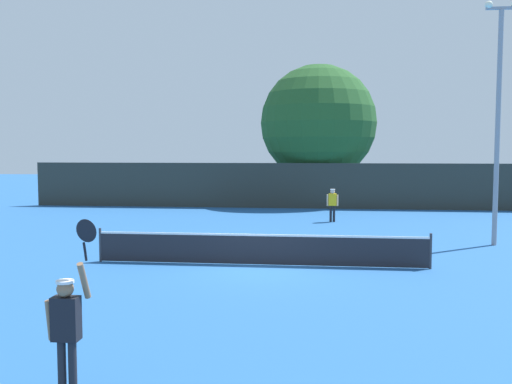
% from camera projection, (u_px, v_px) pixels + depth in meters
% --- Properties ---
extents(ground_plane, '(120.00, 120.00, 0.00)m').
position_uv_depth(ground_plane, '(260.00, 265.00, 17.08)').
color(ground_plane, '#235693').
extents(tennis_net, '(10.30, 0.08, 1.07)m').
position_uv_depth(tennis_net, '(260.00, 249.00, 17.04)').
color(tennis_net, '#232328').
rests_on(tennis_net, ground).
extents(perimeter_fence, '(32.03, 0.12, 2.75)m').
position_uv_depth(perimeter_fence, '(288.00, 186.00, 33.66)').
color(perimeter_fence, '#2D332D').
rests_on(perimeter_fence, ground).
extents(player_serving, '(0.67, 0.40, 2.57)m').
position_uv_depth(player_serving, '(67.00, 320.00, 7.84)').
color(player_serving, black).
rests_on(player_serving, ground).
extents(player_receiving, '(0.57, 0.24, 1.63)m').
position_uv_depth(player_receiving, '(332.00, 202.00, 27.25)').
color(player_receiving, yellow).
rests_on(player_receiving, ground).
extents(tennis_ball, '(0.07, 0.07, 0.07)m').
position_uv_depth(tennis_ball, '(204.00, 259.00, 17.92)').
color(tennis_ball, '#CCE033').
rests_on(tennis_ball, ground).
extents(light_pole, '(1.18, 0.28, 8.93)m').
position_uv_depth(light_pole, '(498.00, 109.00, 20.29)').
color(light_pole, gray).
rests_on(light_pole, ground).
extents(large_tree, '(7.58, 7.58, 9.11)m').
position_uv_depth(large_tree, '(318.00, 123.00, 36.24)').
color(large_tree, brown).
rests_on(large_tree, ground).
extents(parked_car_near, '(2.23, 4.34, 1.69)m').
position_uv_depth(parked_car_near, '(435.00, 188.00, 40.09)').
color(parked_car_near, red).
rests_on(parked_car_near, ground).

